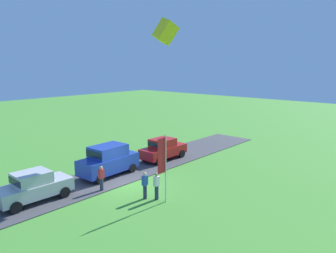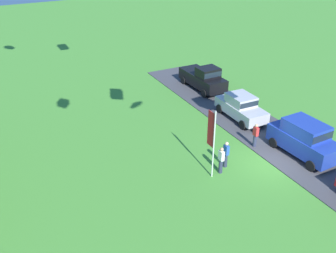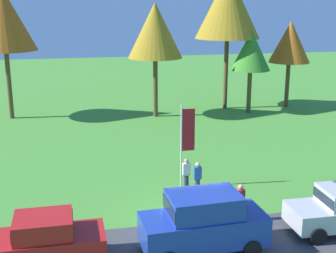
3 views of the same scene
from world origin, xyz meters
name	(u,v)px [view 2 (image 2 of 3)]	position (x,y,z in m)	size (l,w,h in m)	color
ground_plane	(270,164)	(0.00, 0.00, 0.00)	(120.00, 120.00, 0.00)	#478E33
pavement_strip	(297,155)	(0.00, -2.21, 0.03)	(36.00, 4.40, 0.06)	#424247
car_suv_near_entrance	(304,137)	(-0.14, -2.39, 1.30)	(4.68, 2.21, 2.28)	#1E389E
car_sedan_by_flagpole	(241,106)	(5.83, -2.02, 1.04)	(4.43, 2.02, 1.84)	#B7B7BC
car_pickup_mid_row	(204,78)	(11.93, -2.61, 1.11)	(5.04, 2.14, 2.14)	black
person_watching_sky	(226,154)	(1.02, 2.64, 0.88)	(0.36, 0.24, 1.71)	#2D334C
person_beside_suv	(255,135)	(2.04, -0.38, 0.88)	(0.36, 0.24, 1.71)	#2D334C
person_on_lawn	(221,160)	(0.63, 3.25, 0.88)	(0.36, 0.24, 1.71)	#2D334C
flag_banner	(212,135)	(0.76, 3.91, 2.68)	(0.71, 0.08, 4.23)	silver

